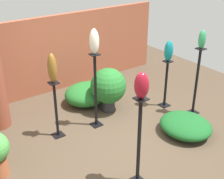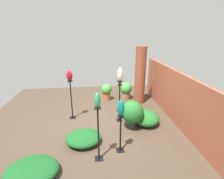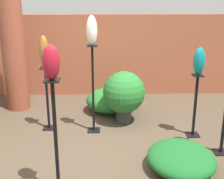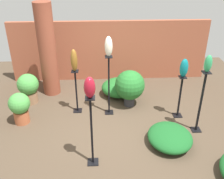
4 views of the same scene
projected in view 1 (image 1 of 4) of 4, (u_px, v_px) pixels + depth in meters
name	position (u px, v px, depth m)	size (l,w,h in m)	color
ground_plane	(120.00, 138.00, 5.57)	(8.00, 8.00, 0.00)	#4C3D2D
brick_wall_back	(53.00, 54.00, 7.02)	(5.60, 0.12, 1.73)	#9E5138
pedestal_jade	(196.00, 85.00, 6.11)	(0.20, 0.20, 1.38)	black
pedestal_teal	(166.00, 86.00, 6.46)	(0.20, 0.20, 1.01)	black
pedestal_ivory	(96.00, 94.00, 5.68)	(0.20, 0.20, 1.43)	black
pedestal_bronze	(56.00, 112.00, 5.45)	(0.20, 0.20, 1.06)	black
pedestal_ruby	(139.00, 146.00, 4.31)	(0.20, 0.20, 1.38)	black
art_vase_jade	(202.00, 39.00, 5.70)	(0.15, 0.14, 0.35)	#2D9356
art_vase_teal	(169.00, 51.00, 6.13)	(0.18, 0.17, 0.42)	#0F727A
art_vase_ivory	(94.00, 41.00, 5.25)	(0.17, 0.17, 0.45)	beige
art_vase_bronze	(52.00, 68.00, 5.08)	(0.15, 0.16, 0.51)	brown
art_vase_ruby	(142.00, 85.00, 3.91)	(0.18, 0.20, 0.36)	maroon
potted_plant_near_pillar	(108.00, 87.00, 6.25)	(0.72, 0.72, 0.92)	#2D2D33
foliage_bed_east	(87.00, 94.00, 6.66)	(0.96, 0.88, 0.44)	#236B28
foliage_bed_center	(186.00, 125.00, 5.66)	(0.88, 0.98, 0.32)	#195923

